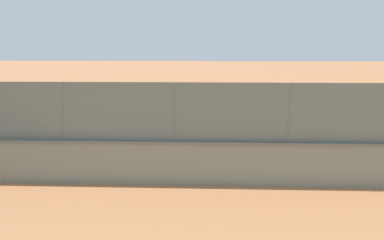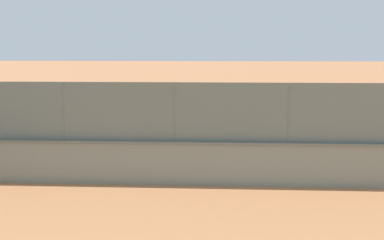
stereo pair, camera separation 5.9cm
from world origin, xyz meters
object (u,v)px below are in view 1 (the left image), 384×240
object	(u,v)px
player_crossing_court	(273,109)
player_baseline_waiting	(122,114)
sports_ball	(268,118)
spare_ball_by_wall	(118,169)

from	to	relation	value
player_crossing_court	player_baseline_waiting	world-z (taller)	player_crossing_court
player_baseline_waiting	sports_ball	world-z (taller)	player_baseline_waiting
spare_ball_by_wall	sports_ball	bearing A→B (deg)	-130.87
player_crossing_court	sports_ball	xyz separation A→B (m)	(0.50, 2.50, -0.11)
player_crossing_court	spare_ball_by_wall	size ratio (longest dim) A/B	15.27
player_crossing_court	spare_ball_by_wall	bearing A→B (deg)	55.89
player_crossing_court	player_baseline_waiting	distance (m)	7.47
player_baseline_waiting	player_crossing_court	bearing A→B (deg)	-168.62
player_crossing_court	spare_ball_by_wall	xyz separation A→B (m)	(5.99, 8.84, -0.95)
player_crossing_court	spare_ball_by_wall	world-z (taller)	player_crossing_court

